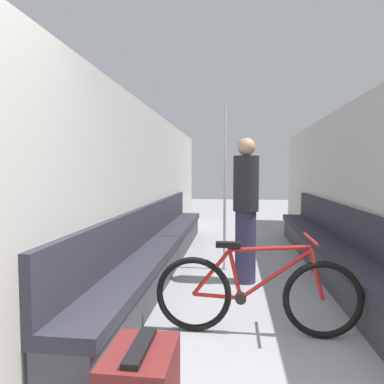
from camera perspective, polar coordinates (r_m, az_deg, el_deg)
wall_left at (r=4.54m, az=-8.45°, el=0.58°), size 0.10×9.93×2.20m
wall_right at (r=4.62m, az=25.83°, el=0.32°), size 0.10×9.93×2.20m
bench_seat_row_left at (r=4.67m, az=-5.25°, el=-9.31°), size 0.43×5.51×0.88m
bench_seat_row_right at (r=4.74m, az=22.49°, el=-9.38°), size 0.43×5.51×0.88m
bicycle at (r=2.93m, az=10.68°, el=-16.38°), size 1.65×0.46×0.81m
grab_pole_near at (r=4.59m, az=5.49°, el=0.16°), size 0.08×0.08×2.18m
passenger_standing at (r=4.10m, az=8.89°, el=-2.68°), size 0.30×0.30×1.72m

